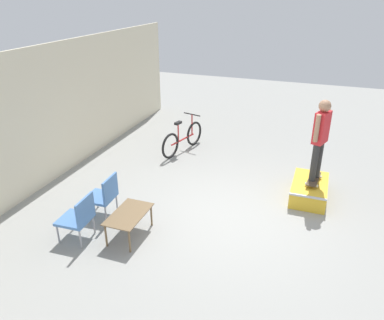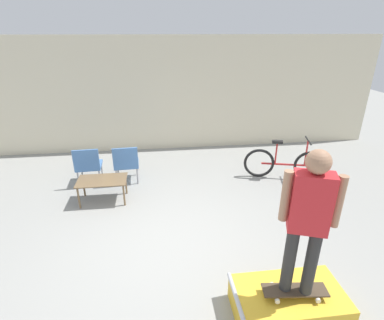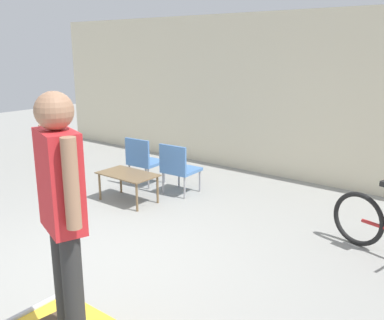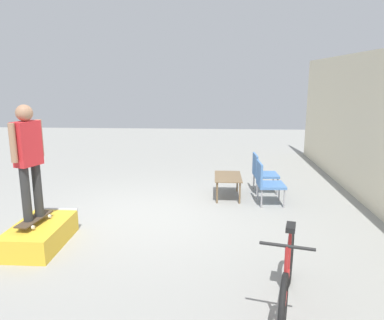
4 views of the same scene
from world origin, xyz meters
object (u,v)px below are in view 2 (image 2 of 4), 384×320
at_px(skate_ramp_box, 288,303).
at_px(patio_chair_left, 88,164).
at_px(person_skater, 309,215).
at_px(patio_chair_right, 126,162).
at_px(skateboard_on_ramp, 295,290).
at_px(coffee_table, 102,182).
at_px(bicycle, 284,163).

relative_size(skate_ramp_box, patio_chair_left, 1.50).
bearing_deg(person_skater, patio_chair_right, 139.58).
relative_size(skateboard_on_ramp, coffee_table, 0.79).
relative_size(coffee_table, patio_chair_right, 1.09).
distance_m(patio_chair_right, bicycle, 3.49).
bearing_deg(patio_chair_right, patio_chair_left, -2.99).
relative_size(person_skater, coffee_table, 1.80).
distance_m(skate_ramp_box, coffee_table, 3.85).
bearing_deg(bicycle, skateboard_on_ramp, -96.81).
xyz_separation_m(skate_ramp_box, coffee_table, (-2.52, 2.91, 0.23)).
height_order(skateboard_on_ramp, bicycle, bicycle).
bearing_deg(person_skater, skateboard_on_ramp, -115.31).
distance_m(coffee_table, patio_chair_right, 0.86).
relative_size(patio_chair_right, bicycle, 0.49).
distance_m(skate_ramp_box, bicycle, 3.68).
height_order(coffee_table, patio_chair_left, patio_chair_left).
bearing_deg(patio_chair_right, person_skater, 116.89).
height_order(skate_ramp_box, coffee_table, coffee_table).
relative_size(skateboard_on_ramp, person_skater, 0.44).
height_order(person_skater, patio_chair_left, person_skater).
bearing_deg(skateboard_on_ramp, skate_ramp_box, 118.69).
relative_size(coffee_table, bicycle, 0.54).
relative_size(skateboard_on_ramp, patio_chair_left, 0.86).
height_order(skateboard_on_ramp, person_skater, person_skater).
bearing_deg(patio_chair_left, person_skater, 125.30).
distance_m(patio_chair_left, patio_chair_right, 0.80).
bearing_deg(person_skater, patio_chair_left, 147.99).
xyz_separation_m(person_skater, coffee_table, (-2.54, 2.96, -1.02)).
bearing_deg(bicycle, patio_chair_left, -168.90).
xyz_separation_m(skate_ramp_box, skateboard_on_ramp, (0.02, -0.06, 0.26)).
distance_m(skateboard_on_ramp, bicycle, 3.72).
xyz_separation_m(skate_ramp_box, bicycle, (1.37, 3.41, 0.19)).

